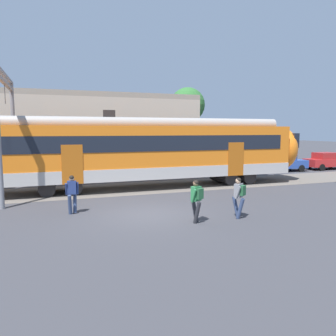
{
  "coord_description": "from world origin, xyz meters",
  "views": [
    {
      "loc": [
        -3.7,
        -13.08,
        3.55
      ],
      "look_at": [
        1.9,
        2.86,
        1.6
      ],
      "focal_mm": 35.0,
      "sensor_mm": 36.0,
      "label": 1
    }
  ],
  "objects_px": {
    "pedestrian_navy": "(72,192)",
    "pedestrian_grey": "(239,194)",
    "parked_car_blue": "(283,162)",
    "pedestrian_green": "(197,197)",
    "commuter_train": "(1,155)",
    "parked_car_red": "(326,161)"
  },
  "relations": [
    {
      "from": "pedestrian_grey",
      "to": "parked_car_blue",
      "type": "xyz_separation_m",
      "value": [
        11.79,
        12.02,
        -0.21
      ]
    },
    {
      "from": "pedestrian_navy",
      "to": "pedestrian_green",
      "type": "relative_size",
      "value": 1.0
    },
    {
      "from": "pedestrian_green",
      "to": "parked_car_red",
      "type": "relative_size",
      "value": 0.41
    },
    {
      "from": "commuter_train",
      "to": "parked_car_blue",
      "type": "distance_m",
      "value": 21.83
    },
    {
      "from": "pedestrian_navy",
      "to": "pedestrian_grey",
      "type": "bearing_deg",
      "value": -25.14
    },
    {
      "from": "pedestrian_navy",
      "to": "parked_car_red",
      "type": "relative_size",
      "value": 0.41
    },
    {
      "from": "pedestrian_green",
      "to": "parked_car_red",
      "type": "distance_m",
      "value": 21.97
    },
    {
      "from": "parked_car_blue",
      "to": "pedestrian_navy",
      "type": "bearing_deg",
      "value": -153.44
    },
    {
      "from": "pedestrian_grey",
      "to": "parked_car_red",
      "type": "relative_size",
      "value": 0.41
    },
    {
      "from": "parked_car_red",
      "to": "parked_car_blue",
      "type": "bearing_deg",
      "value": 179.56
    },
    {
      "from": "pedestrian_green",
      "to": "pedestrian_grey",
      "type": "bearing_deg",
      "value": 1.04
    },
    {
      "from": "pedestrian_green",
      "to": "pedestrian_grey",
      "type": "xyz_separation_m",
      "value": [
        1.89,
        0.03,
        0.0
      ]
    },
    {
      "from": "pedestrian_grey",
      "to": "parked_car_blue",
      "type": "relative_size",
      "value": 0.41
    },
    {
      "from": "parked_car_blue",
      "to": "parked_car_red",
      "type": "relative_size",
      "value": 1.0
    },
    {
      "from": "parked_car_blue",
      "to": "parked_car_red",
      "type": "distance_m",
      "value": 4.72
    },
    {
      "from": "pedestrian_green",
      "to": "commuter_train",
      "type": "bearing_deg",
      "value": 133.5
    },
    {
      "from": "pedestrian_navy",
      "to": "pedestrian_green",
      "type": "xyz_separation_m",
      "value": [
        4.43,
        -3.0,
        0.03
      ]
    },
    {
      "from": "commuter_train",
      "to": "parked_car_blue",
      "type": "bearing_deg",
      "value": 10.24
    },
    {
      "from": "pedestrian_navy",
      "to": "parked_car_blue",
      "type": "height_order",
      "value": "pedestrian_navy"
    },
    {
      "from": "pedestrian_navy",
      "to": "pedestrian_grey",
      "type": "height_order",
      "value": "same"
    },
    {
      "from": "pedestrian_navy",
      "to": "parked_car_blue",
      "type": "xyz_separation_m",
      "value": [
        18.1,
        9.05,
        -0.18
      ]
    },
    {
      "from": "commuter_train",
      "to": "pedestrian_navy",
      "type": "xyz_separation_m",
      "value": [
        3.33,
        -5.18,
        -1.29
      ]
    }
  ]
}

